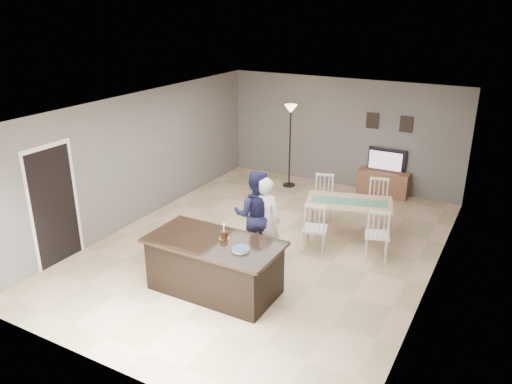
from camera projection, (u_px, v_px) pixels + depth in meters
The scene contains 14 objects.
floor at pixel (267, 246), 9.61m from camera, with size 8.00×8.00×0.00m, color tan.
room_shell at pixel (267, 163), 9.01m from camera, with size 8.00×8.00×8.00m.
kitchen_island at pixel (215, 266), 7.98m from camera, with size 2.15×1.10×0.90m.
tv_console at pixel (383, 183), 12.05m from camera, with size 1.20×0.40×0.60m, color brown.
television at pixel (386, 160), 11.90m from camera, with size 0.91×0.12×0.53m, color black.
tv_screen_glow at pixel (385, 161), 11.83m from camera, with size 0.78×0.78×0.00m, color orange.
picture_frames at pixel (389, 122), 11.72m from camera, with size 1.10×0.02×0.38m.
doorway at pixel (53, 196), 8.63m from camera, with size 0.00×2.10×2.65m.
woman at pixel (266, 219), 8.87m from camera, with size 0.57×0.38×1.57m, color silver.
man at pixel (256, 215), 8.94m from camera, with size 0.81×0.63×1.66m, color #1B1C3C.
birthday_cake at pixel (224, 235), 7.88m from camera, with size 0.16×0.16×0.25m.
plate_stack at pixel (241, 249), 7.50m from camera, with size 0.27×0.27×0.04m.
dining_table at pixel (349, 208), 9.73m from camera, with size 2.01×2.21×1.00m.
floor_lamp at pixel (290, 124), 12.19m from camera, with size 0.31×0.31×2.08m.
Camera 1 is at (3.98, -7.63, 4.41)m, focal length 35.00 mm.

